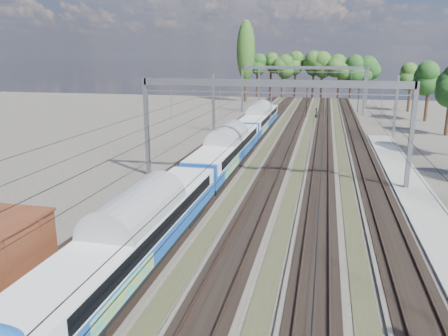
% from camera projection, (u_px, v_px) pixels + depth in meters
% --- Properties ---
extents(track_bed, '(21.00, 130.00, 0.34)m').
position_uv_depth(track_bed, '(285.00, 147.00, 53.21)').
color(track_bed, '#47423A').
rests_on(track_bed, ground).
extents(platform, '(3.00, 70.00, 0.30)m').
position_uv_depth(platform, '(441.00, 236.00, 27.00)').
color(platform, gray).
rests_on(platform, ground).
extents(catenary, '(25.65, 130.00, 9.00)m').
position_uv_depth(catenary, '(294.00, 90.00, 58.80)').
color(catenary, slate).
rests_on(catenary, ground).
extents(tree_belt, '(38.62, 100.87, 12.43)m').
position_uv_depth(tree_belt, '(342.00, 69.00, 91.65)').
color(tree_belt, black).
rests_on(tree_belt, ground).
extents(poplar, '(4.40, 4.40, 19.04)m').
position_uv_depth(poplar, '(246.00, 51.00, 103.38)').
color(poplar, black).
rests_on(poplar, ground).
extents(emu_train, '(3.00, 63.54, 4.39)m').
position_uv_depth(emu_train, '(226.00, 146.00, 41.87)').
color(emu_train, black).
rests_on(emu_train, ground).
extents(worker, '(0.69, 0.84, 1.99)m').
position_uv_depth(worker, '(316.00, 114.00, 76.61)').
color(worker, black).
rests_on(worker, ground).
extents(signal_near, '(0.39, 0.36, 6.29)m').
position_uv_depth(signal_near, '(307.00, 96.00, 77.48)').
color(signal_near, black).
rests_on(signal_near, ground).
extents(signal_far, '(0.36, 0.33, 5.05)m').
position_uv_depth(signal_far, '(359.00, 96.00, 85.35)').
color(signal_far, black).
rests_on(signal_far, ground).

